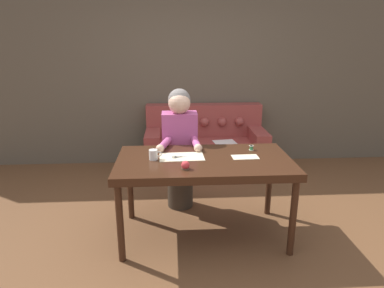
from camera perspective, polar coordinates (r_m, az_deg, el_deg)
ground_plane at (r=3.30m, az=1.97°, el=-15.82°), size 16.00×16.00×0.00m
wall_back at (r=4.98m, az=-0.27°, el=11.49°), size 8.00×0.06×2.60m
dining_table at (r=3.08m, az=2.03°, el=-3.73°), size 1.56×0.85×0.77m
couch at (r=4.81m, az=2.18°, el=-0.63°), size 1.64×0.77×0.90m
person at (r=3.64m, az=-2.05°, el=-0.62°), size 0.44×0.59×1.31m
pattern_paper_main at (r=3.10m, az=-1.73°, el=-2.14°), size 0.41×0.25×0.00m
pattern_paper_offcut at (r=3.13m, az=8.86°, el=-2.16°), size 0.24×0.14×0.00m
scissors at (r=3.09m, az=-2.05°, el=-2.20°), size 0.22×0.08×0.01m
mug at (r=3.04m, az=-6.42°, el=-1.77°), size 0.11×0.08×0.09m
thread_spool at (r=3.33m, az=9.86°, el=-0.63°), size 0.04×0.04×0.05m
pin_cushion at (r=2.81m, az=-1.11°, el=-3.58°), size 0.07×0.07×0.07m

